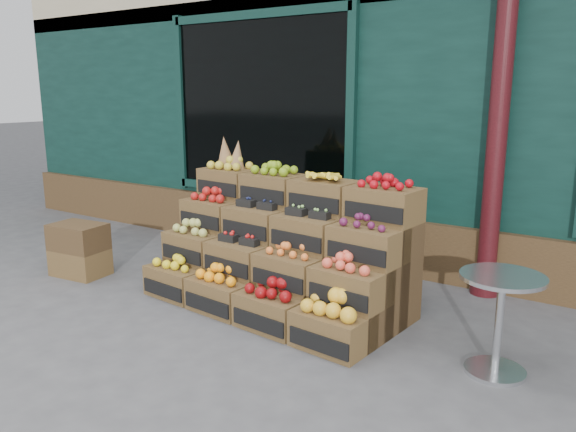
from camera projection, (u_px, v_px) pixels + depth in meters
The scene contains 6 objects.
ground at pixel (260, 340), 4.44m from camera, with size 60.00×60.00×0.00m, color #4A4A4D.
shop_facade at pixel (469, 57), 8.06m from camera, with size 12.00×6.24×4.80m.
crate_display at pixel (281, 255), 5.13m from camera, with size 2.46×1.36×1.48m.
spare_crates at pixel (79, 250), 5.95m from camera, with size 0.60×0.45×0.56m.
bistro_table at pixel (500, 313), 3.83m from camera, with size 0.57×0.57×0.72m.
shopkeeper at pixel (300, 171), 7.20m from camera, with size 0.66×0.44×1.82m, color #18562C.
Camera 1 is at (2.46, -3.30, 1.94)m, focal length 35.00 mm.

